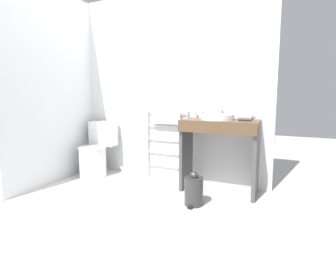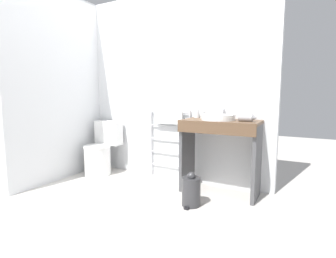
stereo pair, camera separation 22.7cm
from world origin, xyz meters
name	(u,v)px [view 2 (the right image)]	position (x,y,z in m)	size (l,w,h in m)	color
ground_plane	(113,210)	(0.00, 0.00, 0.00)	(12.00, 12.00, 0.00)	silver
wall_back	(171,87)	(0.00, 1.27, 1.26)	(2.78, 0.12, 2.51)	silver
wall_side	(65,88)	(-1.33, 0.61, 1.26)	(0.12, 1.82, 2.51)	silver
toilet	(101,152)	(-0.97, 0.90, 0.33)	(0.41, 0.54, 0.77)	white
towel_radiator	(169,130)	(0.02, 1.16, 0.69)	(0.62, 0.06, 0.96)	silver
vanity_counter	(220,145)	(0.80, 0.96, 0.58)	(0.87, 0.47, 0.87)	brown
sink_basin	(218,117)	(0.77, 0.95, 0.90)	(0.39, 0.39, 0.06)	white
faucet	(223,112)	(0.77, 1.16, 0.95)	(0.02, 0.10, 0.12)	silver
cup_near_wall	(197,114)	(0.43, 1.13, 0.91)	(0.07, 0.07, 0.09)	white
cup_near_edge	(203,114)	(0.54, 1.08, 0.92)	(0.06, 0.06, 0.10)	white
hair_dryer	(247,117)	(1.09, 0.96, 0.91)	(0.20, 0.19, 0.08)	#B7B7BC
trash_bin	(191,191)	(0.65, 0.48, 0.16)	(0.20, 0.23, 0.36)	#333335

